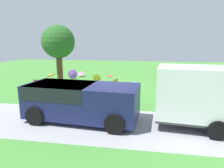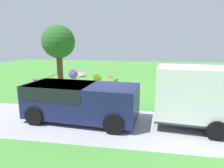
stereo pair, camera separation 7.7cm
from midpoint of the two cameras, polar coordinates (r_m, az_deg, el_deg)
The scene contains 13 objects.
ground at distance 14.71m, azimuth -0.79°, elevation -0.77°, with size 40.00×40.00×0.00m, color #478C38.
road_strip at distance 8.48m, azimuth -9.05°, elevation -10.68°, with size 40.00×3.58×0.01m, color #9E9EA3.
van_dark at distance 8.50m, azimuth -9.76°, elevation -4.18°, with size 4.74×2.43×1.53m.
box_trailer_white at distance 8.18m, azimuth 23.77°, elevation -2.71°, with size 3.37×2.14×2.34m.
park_bench at distance 13.26m, azimuth -18.44°, elevation -0.75°, with size 1.66×0.74×0.90m.
shade_tree at distance 14.50m, azimuth -15.14°, elevation 11.24°, with size 2.26×2.26×4.36m.
parasol_purple_0 at distance 18.11m, azimuth -11.16°, elevation 2.77°, with size 0.84×0.81×0.83m.
parasol_red_0 at distance 16.17m, azimuth -0.76°, elevation 2.30°, with size 1.02×1.02×0.76m.
parasol_pink_0 at distance 19.09m, azimuth -8.89°, elevation 3.09°, with size 0.67×0.65×0.53m.
parasol_orange_0 at distance 14.85m, azimuth 0.43°, elevation 0.78°, with size 0.86×0.91×0.67m.
parasol_blue_0 at distance 13.74m, azimuth 5.22°, elevation 0.26°, with size 0.71×0.74×0.68m.
parasol_yellow_0 at distance 16.80m, azimuth -4.45°, elevation 2.00°, with size 0.79×0.69×0.69m.
parasol_orange_2 at distance 17.58m, azimuth -17.05°, elevation 2.55°, with size 0.98×1.00×0.78m.
Camera 1 is at (-2.53, 14.12, 3.26)m, focal length 32.24 mm.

